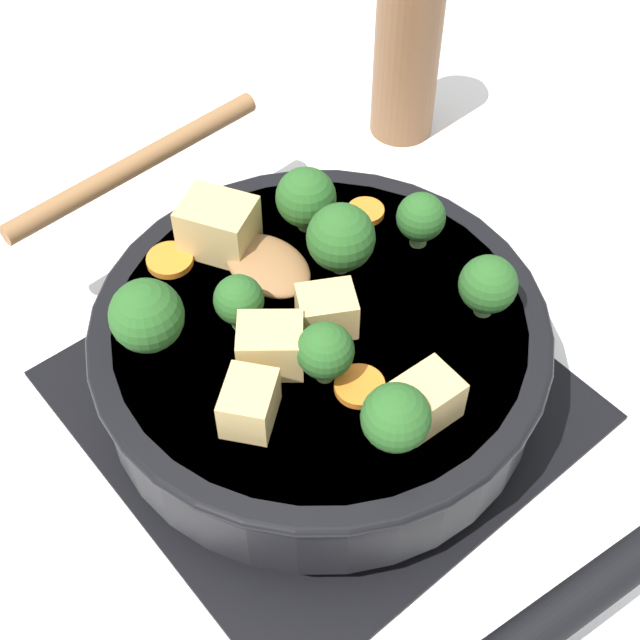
# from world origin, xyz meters

# --- Properties ---
(ground_plane) EXTENTS (2.40, 2.40, 0.00)m
(ground_plane) POSITION_xyz_m (0.00, 0.00, 0.00)
(ground_plane) COLOR white
(front_burner_grate) EXTENTS (0.31, 0.31, 0.03)m
(front_burner_grate) POSITION_xyz_m (0.00, 0.00, 0.01)
(front_burner_grate) COLOR black
(front_burner_grate) RESTS_ON ground_plane
(skillet_pan) EXTENTS (0.40, 0.30, 0.06)m
(skillet_pan) POSITION_xyz_m (-0.00, 0.00, 0.06)
(skillet_pan) COLOR black
(skillet_pan) RESTS_ON front_burner_grate
(wooden_spoon) EXTENTS (0.20, 0.22, 0.02)m
(wooden_spoon) POSITION_xyz_m (0.14, 0.01, 0.09)
(wooden_spoon) COLOR olive
(wooden_spoon) RESTS_ON skillet_pan
(tofu_cube_center_large) EXTENTS (0.03, 0.04, 0.03)m
(tofu_cube_center_large) POSITION_xyz_m (-0.10, -0.00, 0.10)
(tofu_cube_center_large) COLOR #DBB770
(tofu_cube_center_large) RESTS_ON skillet_pan
(tofu_cube_near_handle) EXTENTS (0.04, 0.05, 0.03)m
(tofu_cube_near_handle) POSITION_xyz_m (-0.01, -0.00, 0.10)
(tofu_cube_near_handle) COLOR #DBB770
(tofu_cube_near_handle) RESTS_ON skillet_pan
(tofu_cube_east_chunk) EXTENTS (0.05, 0.05, 0.03)m
(tofu_cube_east_chunk) POSITION_xyz_m (-0.01, 0.05, 0.10)
(tofu_cube_east_chunk) COLOR #DBB770
(tofu_cube_east_chunk) RESTS_ON skillet_pan
(tofu_cube_west_chunk) EXTENTS (0.05, 0.05, 0.03)m
(tofu_cube_west_chunk) POSITION_xyz_m (-0.03, 0.08, 0.10)
(tofu_cube_west_chunk) COLOR #DBB770
(tofu_cube_west_chunk) RESTS_ON skillet_pan
(tofu_cube_back_piece) EXTENTS (0.06, 0.06, 0.04)m
(tofu_cube_back_piece) POSITION_xyz_m (0.10, 0.01, 0.11)
(tofu_cube_back_piece) COLOR #DBB770
(tofu_cube_back_piece) RESTS_ON skillet_pan
(broccoli_floret_near_spoon) EXTENTS (0.04, 0.04, 0.05)m
(broccoli_floret_near_spoon) POSITION_xyz_m (-0.10, 0.03, 0.11)
(broccoli_floret_near_spoon) COLOR #709956
(broccoli_floret_near_spoon) RESTS_ON skillet_pan
(broccoli_floret_center_top) EXTENTS (0.04, 0.04, 0.05)m
(broccoli_floret_center_top) POSITION_xyz_m (-0.06, -0.09, 0.11)
(broccoli_floret_center_top) COLOR #709956
(broccoli_floret_center_top) RESTS_ON skillet_pan
(broccoli_floret_east_rim) EXTENTS (0.04, 0.04, 0.05)m
(broccoli_floret_east_rim) POSITION_xyz_m (0.07, -0.05, 0.11)
(broccoli_floret_east_rim) COLOR #709956
(broccoli_floret_east_rim) RESTS_ON skillet_pan
(broccoli_floret_west_rim) EXTENTS (0.03, 0.03, 0.04)m
(broccoli_floret_west_rim) POSITION_xyz_m (0.01, -0.10, 0.11)
(broccoli_floret_west_rim) COLOR #709956
(broccoli_floret_west_rim) RESTS_ON skillet_pan
(broccoli_floret_north_edge) EXTENTS (0.05, 0.05, 0.05)m
(broccoli_floret_north_edge) POSITION_xyz_m (0.05, 0.09, 0.12)
(broccoli_floret_north_edge) COLOR #709956
(broccoli_floret_north_edge) RESTS_ON skillet_pan
(broccoli_floret_south_cluster) EXTENTS (0.03, 0.03, 0.04)m
(broccoli_floret_south_cluster) POSITION_xyz_m (0.03, 0.04, 0.11)
(broccoli_floret_south_cluster) COLOR #709956
(broccoli_floret_south_cluster) RESTS_ON skillet_pan
(broccoli_floret_mid_floret) EXTENTS (0.04, 0.04, 0.04)m
(broccoli_floret_mid_floret) POSITION_xyz_m (-0.04, 0.03, 0.11)
(broccoli_floret_mid_floret) COLOR #709956
(broccoli_floret_mid_floret) RESTS_ON skillet_pan
(broccoli_floret_small_inner) EXTENTS (0.05, 0.05, 0.05)m
(broccoli_floret_small_inner) POSITION_xyz_m (0.03, -0.04, 0.12)
(broccoli_floret_small_inner) COLOR #709956
(broccoli_floret_small_inner) RESTS_ON skillet_pan
(carrot_slice_orange_thin) EXTENTS (0.03, 0.03, 0.01)m
(carrot_slice_orange_thin) POSITION_xyz_m (-0.06, 0.02, 0.09)
(carrot_slice_orange_thin) COLOR orange
(carrot_slice_orange_thin) RESTS_ON skillet_pan
(carrot_slice_near_center) EXTENTS (0.03, 0.03, 0.01)m
(carrot_slice_near_center) POSITION_xyz_m (0.06, -0.09, 0.09)
(carrot_slice_near_center) COLOR orange
(carrot_slice_near_center) RESTS_ON skillet_pan
(carrot_slice_edge_slice) EXTENTS (0.03, 0.03, 0.01)m
(carrot_slice_edge_slice) POSITION_xyz_m (0.11, 0.05, 0.09)
(carrot_slice_edge_slice) COLOR orange
(carrot_slice_edge_slice) RESTS_ON skillet_pan
(pepper_mill) EXTENTS (0.06, 0.06, 0.19)m
(pepper_mill) POSITION_xyz_m (0.19, -0.26, 0.08)
(pepper_mill) COLOR brown
(pepper_mill) RESTS_ON ground_plane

